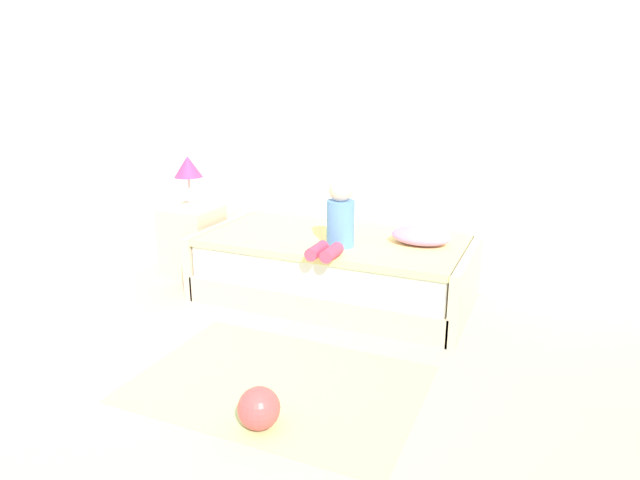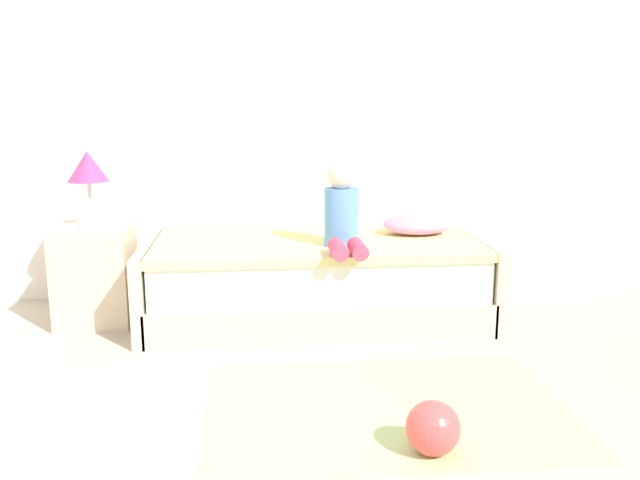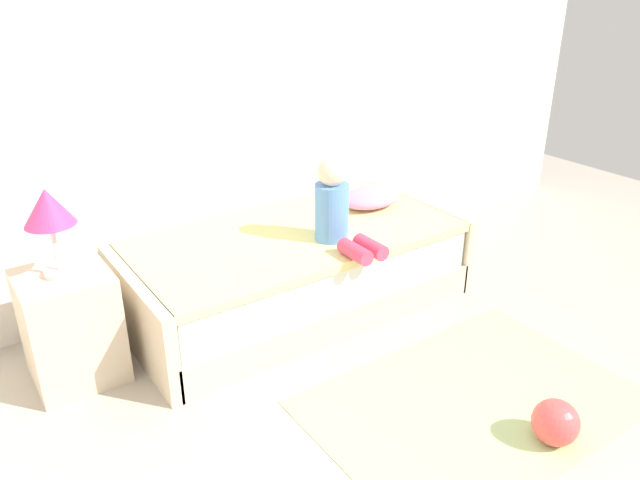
{
  "view_description": "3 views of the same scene",
  "coord_description": "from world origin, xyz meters",
  "px_view_note": "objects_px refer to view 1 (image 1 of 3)",
  "views": [
    {
      "loc": [
        2.0,
        -1.74,
        1.67
      ],
      "look_at": [
        0.48,
        1.75,
        0.55
      ],
      "focal_mm": 30.74,
      "sensor_mm": 36.0,
      "label": 1
    },
    {
      "loc": [
        0.11,
        -2.03,
        1.37
      ],
      "look_at": [
        0.48,
        1.75,
        0.55
      ],
      "focal_mm": 37.75,
      "sensor_mm": 36.0,
      "label": 2
    },
    {
      "loc": [
        -1.35,
        -0.9,
        2.02
      ],
      "look_at": [
        0.48,
        1.75,
        0.55
      ],
      "focal_mm": 34.66,
      "sensor_mm": 36.0,
      "label": 3
    }
  ],
  "objects_px": {
    "table_lamp": "(188,169)",
    "toy_ball": "(259,408)",
    "bed": "(333,269)",
    "nightstand": "(193,241)",
    "child_figure": "(338,220)",
    "pillow": "(421,236)"
  },
  "relations": [
    {
      "from": "nightstand",
      "to": "toy_ball",
      "type": "bearing_deg",
      "value": -46.54
    },
    {
      "from": "nightstand",
      "to": "child_figure",
      "type": "distance_m",
      "value": 1.56
    },
    {
      "from": "table_lamp",
      "to": "toy_ball",
      "type": "height_order",
      "value": "table_lamp"
    },
    {
      "from": "bed",
      "to": "toy_ball",
      "type": "height_order",
      "value": "bed"
    },
    {
      "from": "child_figure",
      "to": "pillow",
      "type": "distance_m",
      "value": 0.64
    },
    {
      "from": "bed",
      "to": "nightstand",
      "type": "relative_size",
      "value": 3.52
    },
    {
      "from": "child_figure",
      "to": "nightstand",
      "type": "bearing_deg",
      "value": 169.54
    },
    {
      "from": "nightstand",
      "to": "child_figure",
      "type": "xyz_separation_m",
      "value": [
        1.48,
        -0.27,
        0.4
      ]
    },
    {
      "from": "pillow",
      "to": "toy_ball",
      "type": "relative_size",
      "value": 2.05
    },
    {
      "from": "table_lamp",
      "to": "child_figure",
      "type": "relative_size",
      "value": 0.88
    },
    {
      "from": "nightstand",
      "to": "pillow",
      "type": "bearing_deg",
      "value": 1.56
    },
    {
      "from": "pillow",
      "to": "table_lamp",
      "type": "bearing_deg",
      "value": -178.44
    },
    {
      "from": "bed",
      "to": "nightstand",
      "type": "distance_m",
      "value": 1.35
    },
    {
      "from": "pillow",
      "to": "toy_ball",
      "type": "xyz_separation_m",
      "value": [
        -0.36,
        -1.8,
        -0.46
      ]
    },
    {
      "from": "bed",
      "to": "child_figure",
      "type": "height_order",
      "value": "child_figure"
    },
    {
      "from": "bed",
      "to": "table_lamp",
      "type": "bearing_deg",
      "value": 178.08
    },
    {
      "from": "table_lamp",
      "to": "bed",
      "type": "bearing_deg",
      "value": -1.92
    },
    {
      "from": "table_lamp",
      "to": "toy_ball",
      "type": "distance_m",
      "value": 2.54
    },
    {
      "from": "table_lamp",
      "to": "toy_ball",
      "type": "relative_size",
      "value": 2.09
    },
    {
      "from": "child_figure",
      "to": "pillow",
      "type": "bearing_deg",
      "value": 32.0
    },
    {
      "from": "nightstand",
      "to": "table_lamp",
      "type": "bearing_deg",
      "value": 0.0
    },
    {
      "from": "bed",
      "to": "nightstand",
      "type": "height_order",
      "value": "nightstand"
    }
  ]
}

